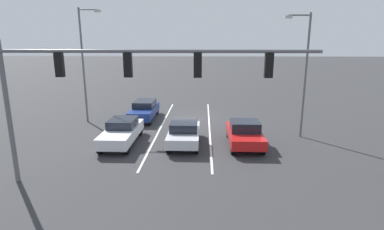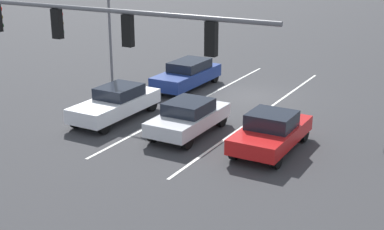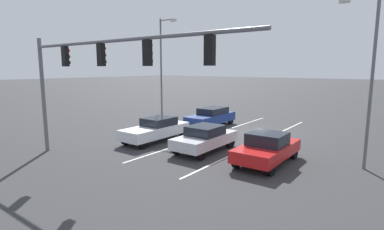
% 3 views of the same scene
% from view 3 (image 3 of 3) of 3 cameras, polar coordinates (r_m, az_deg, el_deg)
% --- Properties ---
extents(ground_plane, '(240.00, 240.00, 0.00)m').
position_cam_3_polar(ground_plane, '(22.00, 11.31, -3.10)').
color(ground_plane, '#333335').
extents(lane_stripe_left_divider, '(0.12, 16.41, 0.01)m').
position_cam_3_polar(lane_stripe_left_divider, '(19.33, 13.18, -4.81)').
color(lane_stripe_left_divider, silver).
rests_on(lane_stripe_left_divider, ground_plane).
extents(lane_stripe_center_divider, '(0.12, 16.41, 0.01)m').
position_cam_3_polar(lane_stripe_center_divider, '(20.93, 4.34, -3.55)').
color(lane_stripe_center_divider, silver).
rests_on(lane_stripe_center_divider, ground_plane).
extents(car_white_rightlane_front, '(1.74, 4.71, 1.45)m').
position_cam_3_polar(car_white_rightlane_front, '(18.87, -6.81, -2.68)').
color(car_white_rightlane_front, silver).
rests_on(car_white_rightlane_front, ground_plane).
extents(car_red_leftlane_front, '(1.89, 4.18, 1.49)m').
position_cam_3_polar(car_red_leftlane_front, '(14.80, 14.11, -6.11)').
color(car_red_leftlane_front, red).
rests_on(car_red_leftlane_front, ground_plane).
extents(car_silver_midlane_front, '(1.79, 4.14, 1.41)m').
position_cam_3_polar(car_silver_midlane_front, '(16.45, 2.49, -4.36)').
color(car_silver_midlane_front, silver).
rests_on(car_silver_midlane_front, ground_plane).
extents(car_navy_rightlane_second, '(1.75, 4.74, 1.46)m').
position_cam_3_polar(car_navy_rightlane_second, '(23.40, 3.69, -0.33)').
color(car_navy_rightlane_second, navy).
rests_on(car_navy_rightlane_second, ground_plane).
extents(traffic_signal_gantry, '(12.76, 0.37, 6.06)m').
position_cam_3_polar(traffic_signal_gantry, '(13.96, -18.11, 9.03)').
color(traffic_signal_gantry, slate).
rests_on(traffic_signal_gantry, ground_plane).
extents(street_lamp_right_shoulder, '(1.64, 0.24, 8.41)m').
position_cam_3_polar(street_lamp_right_shoulder, '(24.74, -5.64, 9.50)').
color(street_lamp_right_shoulder, slate).
rests_on(street_lamp_right_shoulder, ground_plane).
extents(street_lamp_left_shoulder, '(1.60, 0.24, 7.70)m').
position_cam_3_polar(street_lamp_left_shoulder, '(15.18, 30.57, 7.29)').
color(street_lamp_left_shoulder, slate).
rests_on(street_lamp_left_shoulder, ground_plane).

